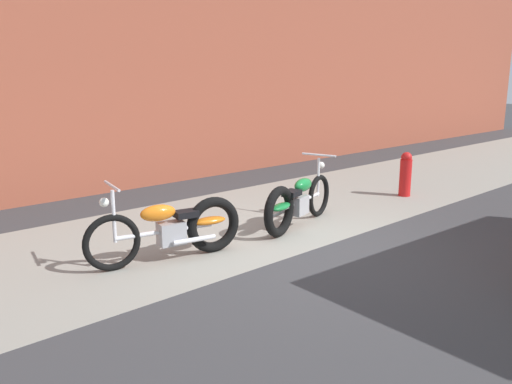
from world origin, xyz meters
TOP-DOWN VIEW (x-y plane):
  - ground_plane at (0.00, 0.00)m, footprint 80.00×80.00m
  - sidewalk_slab at (0.00, 1.75)m, footprint 36.00×3.50m
  - brick_building_wall at (0.00, 5.20)m, footprint 36.00×0.50m
  - motorcycle_orange at (-1.46, 0.92)m, footprint 1.98×0.71m
  - motorcycle_green at (0.59, 0.84)m, footprint 1.96×0.78m
  - fire_hydrant at (3.67, 0.91)m, footprint 0.22×0.22m

SIDE VIEW (x-z plane):
  - ground_plane at x=0.00m, z-range 0.00..0.00m
  - sidewalk_slab at x=0.00m, z-range 0.00..0.01m
  - motorcycle_orange at x=-1.46m, z-range -0.12..0.91m
  - motorcycle_green at x=0.59m, z-range -0.12..0.91m
  - fire_hydrant at x=3.67m, z-range 0.00..0.84m
  - brick_building_wall at x=0.00m, z-range 0.00..6.46m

